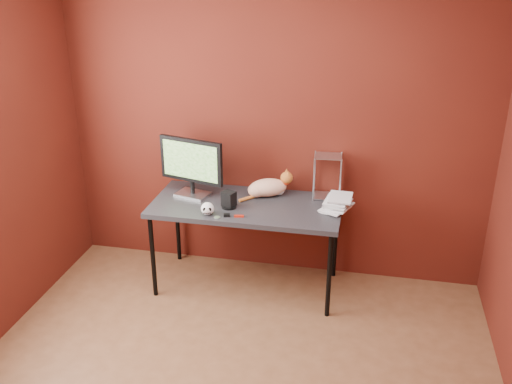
% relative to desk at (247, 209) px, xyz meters
% --- Properties ---
extents(room, '(3.52, 3.52, 2.61)m').
position_rel_desk_xyz_m(room, '(0.15, -1.37, 0.75)').
color(room, brown).
rests_on(room, ground).
extents(desk, '(1.50, 0.70, 0.75)m').
position_rel_desk_xyz_m(desk, '(0.00, 0.00, 0.00)').
color(desk, black).
rests_on(desk, ground).
extents(monitor, '(0.55, 0.24, 0.48)m').
position_rel_desk_xyz_m(monitor, '(-0.47, 0.07, 0.32)').
color(monitor, '#B2B3B7').
rests_on(monitor, desk).
extents(cat, '(0.40, 0.32, 0.22)m').
position_rel_desk_xyz_m(cat, '(0.14, 0.19, 0.13)').
color(cat, orange).
rests_on(cat, desk).
extents(skull_mug, '(0.10, 0.10, 0.10)m').
position_rel_desk_xyz_m(skull_mug, '(-0.24, -0.26, 0.10)').
color(skull_mug, white).
rests_on(skull_mug, desk).
extents(speaker, '(0.12, 0.12, 0.13)m').
position_rel_desk_xyz_m(speaker, '(-0.12, -0.10, 0.11)').
color(speaker, black).
rests_on(speaker, desk).
extents(book_stack, '(0.26, 0.29, 1.19)m').
position_rel_desk_xyz_m(book_stack, '(0.63, 0.07, 0.64)').
color(book_stack, beige).
rests_on(book_stack, desk).
extents(wire_rack, '(0.22, 0.19, 0.36)m').
position_rel_desk_xyz_m(wire_rack, '(0.61, 0.26, 0.23)').
color(wire_rack, '#B2B3B7').
rests_on(wire_rack, desk).
extents(pocket_knife, '(0.07, 0.03, 0.01)m').
position_rel_desk_xyz_m(pocket_knife, '(-0.00, -0.25, 0.06)').
color(pocket_knife, '#A41B0C').
rests_on(pocket_knife, desk).
extents(black_gadget, '(0.05, 0.04, 0.02)m').
position_rel_desk_xyz_m(black_gadget, '(-0.09, -0.26, 0.06)').
color(black_gadget, black).
rests_on(black_gadget, desk).
extents(washer, '(0.05, 0.05, 0.00)m').
position_rel_desk_xyz_m(washer, '(-0.16, -0.29, 0.05)').
color(washer, '#B2B3B7').
rests_on(washer, desk).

